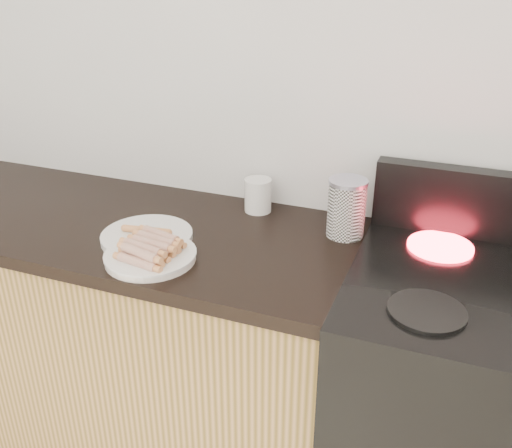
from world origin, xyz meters
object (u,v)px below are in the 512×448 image
at_px(side_plate, 147,236).
at_px(main_plate, 151,257).
at_px(stove, 475,429).
at_px(mug, 258,195).
at_px(canister, 347,208).

bearing_deg(side_plate, main_plate, -54.59).
xyz_separation_m(stove, mug, (-0.74, 0.24, 0.50)).
bearing_deg(stove, mug, 161.78).
xyz_separation_m(stove, main_plate, (-0.90, -0.17, 0.45)).
bearing_deg(mug, stove, -18.22).
relative_size(stove, main_plate, 3.70).
bearing_deg(side_plate, stove, 3.61).
height_order(canister, mug, canister).
bearing_deg(canister, mug, 166.88).
bearing_deg(side_plate, canister, 23.94).
distance_m(stove, main_plate, 1.02).
bearing_deg(stove, side_plate, -176.39).
relative_size(stove, mug, 8.45).
height_order(stove, side_plate, side_plate).
bearing_deg(main_plate, stove, 10.39).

